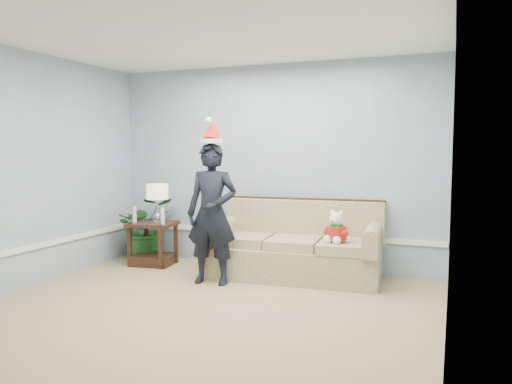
{
  "coord_description": "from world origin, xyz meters",
  "views": [
    {
      "loc": [
        2.27,
        -3.77,
        1.58
      ],
      "look_at": [
        0.16,
        1.55,
        1.09
      ],
      "focal_mm": 35.0,
      "sensor_mm": 36.0,
      "label": 1
    }
  ],
  "objects_px": {
    "sofa": "(297,250)",
    "man": "(212,214)",
    "houseplant": "(146,228)",
    "teddy_bear": "(336,231)",
    "table_lamp": "(157,193)",
    "side_table": "(153,248)"
  },
  "relations": [
    {
      "from": "sofa",
      "to": "man",
      "type": "height_order",
      "value": "man"
    },
    {
      "from": "houseplant",
      "to": "teddy_bear",
      "type": "height_order",
      "value": "houseplant"
    },
    {
      "from": "man",
      "to": "table_lamp",
      "type": "bearing_deg",
      "value": 147.08
    },
    {
      "from": "side_table",
      "to": "teddy_bear",
      "type": "height_order",
      "value": "teddy_bear"
    },
    {
      "from": "sofa",
      "to": "houseplant",
      "type": "bearing_deg",
      "value": 171.52
    },
    {
      "from": "sofa",
      "to": "man",
      "type": "bearing_deg",
      "value": -146.25
    },
    {
      "from": "teddy_bear",
      "to": "table_lamp",
      "type": "bearing_deg",
      "value": -165.13
    },
    {
      "from": "table_lamp",
      "to": "man",
      "type": "xyz_separation_m",
      "value": [
        1.1,
        -0.55,
        -0.16
      ]
    },
    {
      "from": "sofa",
      "to": "side_table",
      "type": "distance_m",
      "value": 2.03
    },
    {
      "from": "side_table",
      "to": "teddy_bear",
      "type": "relative_size",
      "value": 1.78
    },
    {
      "from": "sofa",
      "to": "man",
      "type": "xyz_separation_m",
      "value": [
        -0.84,
        -0.66,
        0.49
      ]
    },
    {
      "from": "sofa",
      "to": "houseplant",
      "type": "height_order",
      "value": "sofa"
    },
    {
      "from": "houseplant",
      "to": "table_lamp",
      "type": "bearing_deg",
      "value": -35.94
    },
    {
      "from": "table_lamp",
      "to": "teddy_bear",
      "type": "distance_m",
      "value": 2.5
    },
    {
      "from": "side_table",
      "to": "teddy_bear",
      "type": "bearing_deg",
      "value": -2.32
    },
    {
      "from": "side_table",
      "to": "man",
      "type": "height_order",
      "value": "man"
    },
    {
      "from": "sofa",
      "to": "table_lamp",
      "type": "bearing_deg",
      "value": 178.93
    },
    {
      "from": "side_table",
      "to": "table_lamp",
      "type": "bearing_deg",
      "value": -10.18
    },
    {
      "from": "sofa",
      "to": "teddy_bear",
      "type": "xyz_separation_m",
      "value": [
        0.54,
        -0.2,
        0.3
      ]
    },
    {
      "from": "sofa",
      "to": "houseplant",
      "type": "xyz_separation_m",
      "value": [
        -2.32,
        0.17,
        0.11
      ]
    },
    {
      "from": "teddy_bear",
      "to": "man",
      "type": "bearing_deg",
      "value": -144.7
    },
    {
      "from": "man",
      "to": "teddy_bear",
      "type": "distance_m",
      "value": 1.46
    }
  ]
}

